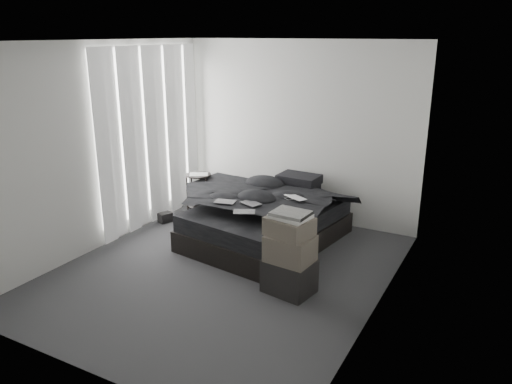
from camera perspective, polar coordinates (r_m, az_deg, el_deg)
The scene contains 25 objects.
floor at distance 5.96m, azimuth -3.70°, elevation -8.96°, with size 3.60×4.20×0.01m, color #363639.
ceiling at distance 5.33m, azimuth -4.27°, elevation 16.88°, with size 3.60×4.20×0.01m, color white.
wall_back at distance 7.32m, azimuth 4.87°, elevation 6.84°, with size 3.60×0.01×2.60m, color silver.
wall_front at distance 3.98m, azimuth -20.30°, elevation -3.66°, with size 3.60×0.01×2.60m, color silver.
wall_left at distance 6.62m, azimuth -17.32°, elevation 4.94°, with size 0.01×4.20×2.60m, color silver.
wall_right at distance 4.82m, azimuth 14.46°, elevation 0.58°, with size 0.01×4.20×2.60m, color silver.
window_left at distance 7.24m, azimuth -12.20°, elevation 6.79°, with size 0.02×2.00×2.30m, color white.
curtain_left at distance 7.22m, azimuth -11.86°, elevation 6.22°, with size 0.06×2.12×2.48m, color white.
bed at distance 6.70m, azimuth 1.15°, elevation -4.53°, with size 1.53×2.02×0.28m, color black.
mattress at distance 6.61m, azimuth 1.16°, elevation -2.56°, with size 1.47×1.96×0.22m, color black.
duvet at distance 6.50m, azimuth 0.92°, elevation -0.81°, with size 1.49×1.73×0.24m, color black.
pillow_lower at distance 7.20m, azimuth 4.53°, elevation 0.58°, with size 0.61×0.41×0.14m, color black.
pillow_upper at distance 7.11m, azimuth 4.94°, elevation 1.47°, with size 0.57×0.39×0.13m, color black.
laptop at distance 6.33m, azimuth 4.18°, elevation -0.11°, with size 0.32×0.21×0.03m, color silver.
comic_a at distance 6.24m, azimuth -3.56°, elevation -0.46°, with size 0.26×0.17×0.01m, color black.
comic_b at distance 6.17m, azimuth -0.59°, elevation -0.59°, with size 0.26×0.17×0.01m, color black.
comic_c at distance 5.87m, azimuth -1.36°, elevation -1.49°, with size 0.26×0.17×0.01m, color black.
side_stand at distance 7.48m, azimuth -6.53°, elevation -0.55°, with size 0.37×0.37×0.68m, color black.
papers at distance 7.37m, azimuth -6.56°, elevation 1.99°, with size 0.26×0.20×0.01m, color white.
floor_books at distance 7.51m, azimuth -10.34°, elevation -2.89°, with size 0.13×0.19×0.13m, color black.
box_lower at distance 5.44m, azimuth 3.82°, elevation -9.55°, with size 0.50×0.39×0.37m, color black.
box_mid at distance 5.28m, azimuth 3.92°, elevation -6.47°, with size 0.47×0.37×0.28m, color #595046.
box_upper at distance 5.21m, azimuth 3.85°, elevation -3.95°, with size 0.45×0.36×0.20m, color #595046.
art_book_white at distance 5.16m, azimuth 3.97°, elevation -2.77°, with size 0.38×0.31×0.04m, color silver.
art_book_snake at distance 5.13m, azimuth 4.01°, elevation -2.45°, with size 0.37×0.30×0.03m, color silver.
Camera 1 is at (2.86, -4.50, 2.68)m, focal length 35.00 mm.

